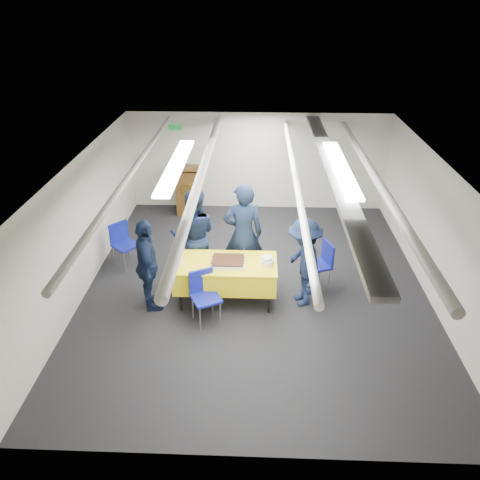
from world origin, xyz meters
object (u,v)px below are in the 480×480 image
podium (189,189)px  chair_right (322,260)px  chair_left (123,240)px  sailor_b (194,236)px  sailor_d (303,263)px  sheet_cake (228,262)px  serving_table (226,273)px  chair_near (204,291)px  sailor_c (147,266)px  sailor_a (243,234)px

podium → chair_right: podium is taller
podium → chair_left: (-0.94, -2.38, -0.08)m
sailor_b → sailor_d: sailor_b is taller
podium → sheet_cake: bearing=-72.2°
sheet_cake → sailor_d: size_ratio=0.35×
serving_table → chair_left: (-2.04, 1.14, -0.03)m
podium → sailor_b: bearing=-80.1°
podium → sailor_b: (0.48, -2.78, 0.25)m
chair_right → chair_left: same height
sheet_cake → chair_near: bearing=-128.9°
serving_table → sheet_cake: sheet_cake is taller
chair_left → sailor_c: sailor_c is taller
chair_left → podium: bearing=68.4°
sheet_cake → podium: (-1.14, 3.56, -0.20)m
chair_near → sailor_b: bearing=103.6°
chair_near → sailor_c: size_ratio=0.54×
chair_right → podium: bearing=132.7°
sheet_cake → podium: 3.75m
chair_left → sailor_a: 2.39m
chair_near → sailor_a: 1.37m
podium → chair_near: size_ratio=1.44×
sailor_b → sailor_d: (1.89, -0.71, -0.08)m
chair_right → sailor_b: size_ratio=0.50×
chair_left → sailor_d: 3.51m
chair_left → chair_near: bearing=-43.4°
sheet_cake → sailor_a: 0.76m
serving_table → podium: 3.68m
serving_table → sailor_d: sailor_d is taller
podium → sailor_c: (-0.15, -3.73, 0.19)m
chair_right → sailor_d: 0.68m
sailor_b → podium: bearing=-86.3°
chair_near → sailor_c: 1.01m
podium → sailor_a: size_ratio=0.66×
chair_left → sailor_a: bearing=-11.4°
serving_table → sailor_a: 0.82m
serving_table → chair_near: size_ratio=1.95×
podium → chair_right: 4.06m
serving_table → sheet_cake: bearing=-44.2°
sailor_a → sailor_d: size_ratio=1.22×
chair_left → sailor_b: sailor_b is taller
sheet_cake → sailor_c: sailor_c is taller
chair_near → sailor_b: (-0.30, 1.23, 0.33)m
chair_near → chair_left: 2.37m
chair_near → sailor_a: bearing=63.4°
chair_left → sailor_d: bearing=-18.5°
sailor_b → sailor_c: (-0.63, -0.95, -0.06)m
sailor_a → sailor_b: bearing=-10.9°
chair_right → chair_near: bearing=-152.5°
chair_left → sailor_d: (3.32, -1.11, 0.25)m
chair_right → sailor_d: size_ratio=0.56×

